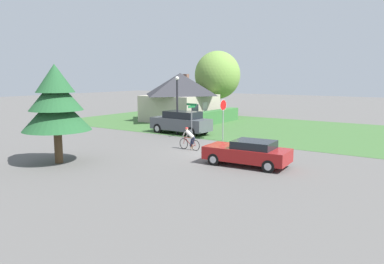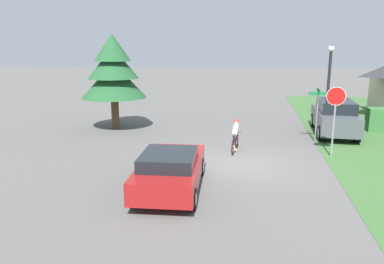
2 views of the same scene
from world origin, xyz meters
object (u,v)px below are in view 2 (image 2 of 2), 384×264
object	(u,v)px
parked_suv_right	(335,117)
stop_sign	(335,107)
street_name_sign	(318,105)
cyclist	(235,136)
street_lamp	(329,83)
conifer_tall_near	(113,71)
sedan_left_lane	(170,170)

from	to	relation	value
parked_suv_right	stop_sign	size ratio (longest dim) A/B	1.72
street_name_sign	cyclist	bearing A→B (deg)	-147.57
street_lamp	conifer_tall_near	distance (m)	11.47
street_name_sign	sedan_left_lane	bearing A→B (deg)	-127.40
sedan_left_lane	street_name_sign	size ratio (longest dim) A/B	1.71
sedan_left_lane	parked_suv_right	size ratio (longest dim) A/B	0.88
cyclist	parked_suv_right	size ratio (longest dim) A/B	0.33
cyclist	parked_suv_right	distance (m)	6.53
sedan_left_lane	street_lamp	size ratio (longest dim) A/B	0.96
parked_suv_right	cyclist	bearing A→B (deg)	132.99
street_name_sign	conifer_tall_near	size ratio (longest dim) A/B	0.50
parked_suv_right	stop_sign	world-z (taller)	stop_sign
cyclist	stop_sign	size ratio (longest dim) A/B	0.56
conifer_tall_near	street_name_sign	bearing A→B (deg)	-7.07
sedan_left_lane	stop_sign	bearing A→B (deg)	-54.26
stop_sign	street_name_sign	world-z (taller)	stop_sign
stop_sign	street_name_sign	size ratio (longest dim) A/B	1.14
conifer_tall_near	cyclist	bearing A→B (deg)	-28.28
sedan_left_lane	stop_sign	xyz separation A→B (m)	(5.86, 4.78, 1.41)
parked_suv_right	street_name_sign	size ratio (longest dim) A/B	1.95
sedan_left_lane	street_name_sign	world-z (taller)	street_name_sign
conifer_tall_near	sedan_left_lane	bearing A→B (deg)	-59.38
sedan_left_lane	stop_sign	distance (m)	7.70
sedan_left_lane	conifer_tall_near	bearing A→B (deg)	27.14
cyclist	stop_sign	world-z (taller)	stop_sign
parked_suv_right	sedan_left_lane	bearing A→B (deg)	145.97
cyclist	street_lamp	distance (m)	6.56
sedan_left_lane	parked_suv_right	distance (m)	11.37
cyclist	parked_suv_right	bearing A→B (deg)	-43.19
sedan_left_lane	street_name_sign	distance (m)	9.24
cyclist	stop_sign	xyz separation A→B (m)	(4.05, -0.11, 1.42)
cyclist	conifer_tall_near	bearing A→B (deg)	68.09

